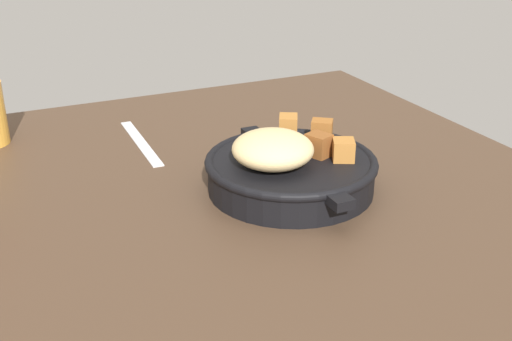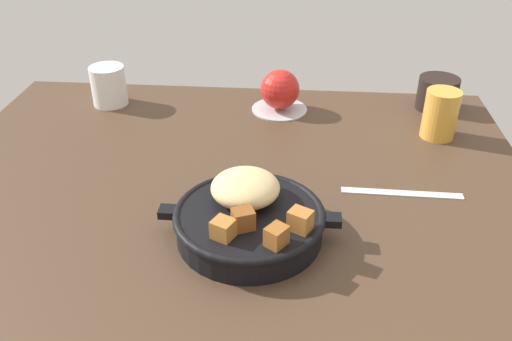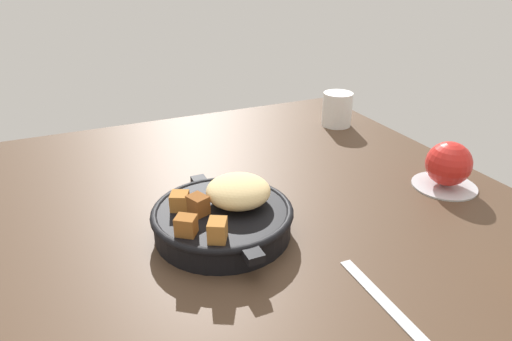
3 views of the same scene
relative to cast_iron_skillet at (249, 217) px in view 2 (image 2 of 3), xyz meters
The scene contains 8 objects.
ground_plane 10.97cm from the cast_iron_skillet, 119.25° to the left, with size 103.04×90.49×2.40cm, color #473323.
cast_iron_skillet is the anchor object (origin of this frame).
saucer_plate 43.09cm from the cast_iron_skillet, 86.77° to the left, with size 11.76×11.76×0.60cm, color #B7BABF.
red_apple 43.03cm from the cast_iron_skillet, 86.77° to the left, with size 8.22×8.22×8.22cm, color red.
butter_knife 27.11cm from the cast_iron_skillet, 28.02° to the left, with size 19.54×1.60×0.36cm, color silver.
coffee_mug_dark 58.62cm from the cast_iron_skillet, 52.61° to the left, with size 8.40×8.40×6.83cm, color black.
juice_glass_amber 47.32cm from the cast_iron_skillet, 45.15° to the left, with size 6.47×6.47×9.41cm, color gold.
white_creamer_pitcher 55.01cm from the cast_iron_skillet, 128.52° to the left, with size 7.37×7.37×8.42cm, color white.
Camera 2 is at (11.11, -71.06, 49.44)cm, focal length 38.07 mm.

